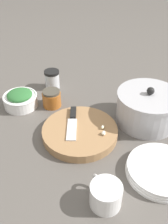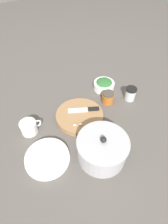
% 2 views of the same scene
% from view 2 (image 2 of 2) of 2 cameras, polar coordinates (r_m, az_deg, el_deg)
% --- Properties ---
extents(ground_plane, '(5.00, 5.00, 0.00)m').
position_cam_2_polar(ground_plane, '(1.03, 1.10, -1.57)').
color(ground_plane, '#56514C').
extents(cutting_board, '(0.27, 0.27, 0.03)m').
position_cam_2_polar(cutting_board, '(1.02, -1.46, -1.28)').
color(cutting_board, '#9E754C').
rests_on(cutting_board, ground_plane).
extents(chef_knife, '(0.17, 0.12, 0.01)m').
position_cam_2_polar(chef_knife, '(1.02, 0.48, 0.82)').
color(chef_knife, black).
rests_on(chef_knife, cutting_board).
extents(garlic_cloves, '(0.05, 0.04, 0.01)m').
position_cam_2_polar(garlic_cloves, '(0.95, -2.33, -4.18)').
color(garlic_cloves, '#EFEAC6').
rests_on(garlic_cloves, cutting_board).
extents(herb_bowl, '(0.14, 0.14, 0.07)m').
position_cam_2_polar(herb_bowl, '(1.21, 6.54, 8.86)').
color(herb_bowl, white).
rests_on(herb_bowl, ground_plane).
extents(spice_jar, '(0.07, 0.07, 0.09)m').
position_cam_2_polar(spice_jar, '(1.15, 14.91, 5.79)').
color(spice_jar, silver).
rests_on(spice_jar, ground_plane).
extents(coffee_mug, '(0.12, 0.09, 0.07)m').
position_cam_2_polar(coffee_mug, '(0.98, -17.48, -4.77)').
color(coffee_mug, white).
rests_on(coffee_mug, ground_plane).
extents(plate_stack, '(0.22, 0.22, 0.03)m').
position_cam_2_polar(plate_stack, '(0.88, -11.90, -14.41)').
color(plate_stack, white).
rests_on(plate_stack, ground_plane).
extents(honey_jar, '(0.08, 0.08, 0.07)m').
position_cam_2_polar(honey_jar, '(1.11, 7.83, 4.73)').
color(honey_jar, '#B26023').
rests_on(honey_jar, ground_plane).
extents(stock_pot, '(0.24, 0.24, 0.15)m').
position_cam_2_polar(stock_pot, '(0.84, 5.95, -11.85)').
color(stock_pot, '#B2B2B7').
rests_on(stock_pot, ground_plane).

